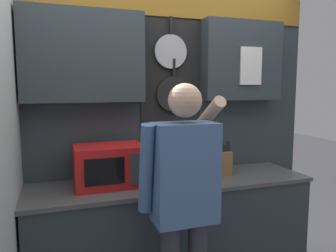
{
  "coord_description": "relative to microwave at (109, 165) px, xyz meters",
  "views": [
    {
      "loc": [
        -0.84,
        -2.31,
        1.61
      ],
      "look_at": [
        0.03,
        0.18,
        1.29
      ],
      "focal_mm": 35.0,
      "sensor_mm": 36.0,
      "label": 1
    }
  ],
  "objects": [
    {
      "name": "side_wall",
      "position": [
        -0.62,
        -0.46,
        0.17
      ],
      "size": [
        0.04,
        1.6,
        2.4
      ],
      "color": "silver",
      "rests_on": "ground_plane"
    },
    {
      "name": "person",
      "position": [
        0.36,
        -0.58,
        -0.07
      ],
      "size": [
        0.54,
        0.58,
        1.63
      ],
      "color": "#383842",
      "rests_on": "ground_plane"
    },
    {
      "name": "microwave",
      "position": [
        0.0,
        0.0,
        0.0
      ],
      "size": [
        0.49,
        0.35,
        0.3
      ],
      "color": "red",
      "rests_on": "base_cabinet_counter"
    },
    {
      "name": "knife_block",
      "position": [
        0.94,
        0.0,
        -0.05
      ],
      "size": [
        0.12,
        0.16,
        0.28
      ],
      "color": "brown",
      "rests_on": "base_cabinet_counter"
    },
    {
      "name": "base_cabinet_counter",
      "position": [
        0.48,
        -0.05,
        -0.6
      ],
      "size": [
        2.17,
        0.6,
        0.89
      ],
      "color": "#2D383D",
      "rests_on": "ground_plane"
    },
    {
      "name": "back_wall_unit",
      "position": [
        0.48,
        0.22,
        0.44
      ],
      "size": [
        2.74,
        0.22,
        2.4
      ],
      "color": "#2D383D",
      "rests_on": "ground_plane"
    },
    {
      "name": "utensil_crock",
      "position": [
        0.58,
        0.0,
        -0.06
      ],
      "size": [
        0.12,
        0.12,
        0.35
      ],
      "color": "white",
      "rests_on": "base_cabinet_counter"
    }
  ]
}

